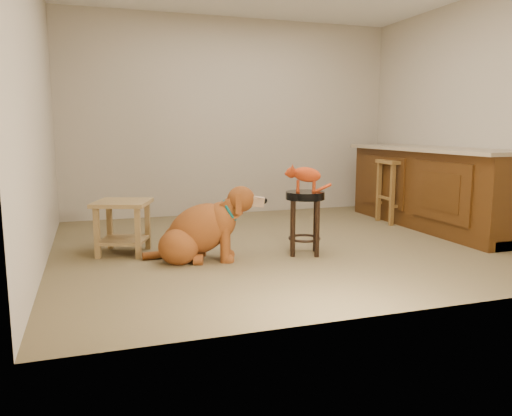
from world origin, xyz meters
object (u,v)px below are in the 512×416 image
object	(u,v)px
padded_stool	(305,210)
tabby_kitten	(304,175)
golden_retriever	(201,231)
side_table	(123,219)
wood_stool	(398,190)

from	to	relation	value
padded_stool	tabby_kitten	size ratio (longest dim) A/B	1.34
padded_stool	golden_retriever	size ratio (longest dim) A/B	0.55
golden_retriever	tabby_kitten	xyz separation A→B (m)	(0.95, -0.08, 0.47)
side_table	tabby_kitten	xyz separation A→B (m)	(1.58, -0.53, 0.41)
side_table	wood_stool	bearing A→B (deg)	9.41
wood_stool	tabby_kitten	distance (m)	2.07
padded_stool	tabby_kitten	distance (m)	0.32
tabby_kitten	side_table	bearing A→B (deg)	-177.18
padded_stool	golden_retriever	bearing A→B (deg)	175.03
wood_stool	golden_retriever	distance (m)	2.87
golden_retriever	tabby_kitten	world-z (taller)	tabby_kitten
wood_stool	tabby_kitten	size ratio (longest dim) A/B	1.78
side_table	tabby_kitten	bearing A→B (deg)	-18.56
wood_stool	tabby_kitten	xyz separation A→B (m)	(-1.74, -1.08, 0.33)
wood_stool	golden_retriever	size ratio (longest dim) A/B	0.73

